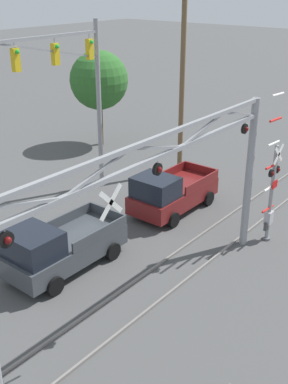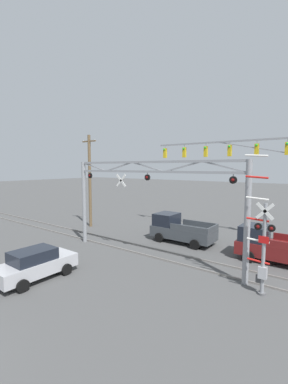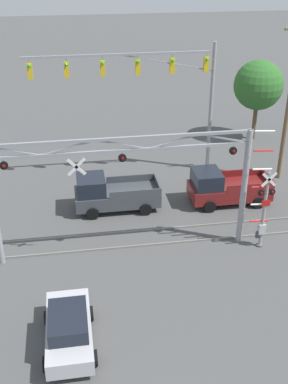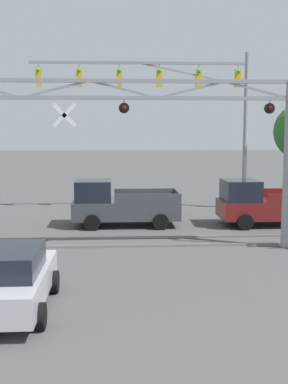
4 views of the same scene
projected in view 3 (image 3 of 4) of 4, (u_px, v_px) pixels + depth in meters
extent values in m
cube|color=gray|center=(124.00, 247.00, 24.82)|extent=(80.00, 0.08, 0.10)
cube|color=gray|center=(121.00, 232.00, 26.08)|extent=(80.00, 0.08, 0.10)
cylinder|color=gray|center=(244.00, 188.00, 24.00)|extent=(0.30, 0.30, 6.23)
cube|color=gray|center=(122.00, 151.00, 22.01)|extent=(12.45, 0.14, 0.14)
cube|color=gray|center=(122.00, 139.00, 21.73)|extent=(12.45, 0.14, 0.14)
cube|color=gray|center=(13.00, 151.00, 21.18)|extent=(2.45, 0.08, 0.67)
cube|color=gray|center=(68.00, 148.00, 21.53)|extent=(2.45, 0.08, 0.67)
cube|color=gray|center=(122.00, 145.00, 21.87)|extent=(2.45, 0.08, 0.67)
cube|color=gray|center=(174.00, 142.00, 22.21)|extent=(2.45, 0.08, 0.67)
cube|color=gray|center=(225.00, 138.00, 22.55)|extent=(2.45, 0.08, 0.67)
cylinder|color=black|center=(4.00, 166.00, 21.43)|extent=(0.38, 0.10, 0.38)
sphere|color=#590C0C|center=(4.00, 166.00, 21.37)|extent=(0.18, 0.18, 0.18)
cylinder|color=gray|center=(3.00, 161.00, 21.31)|extent=(0.04, 0.04, 0.10)
cylinder|color=black|center=(122.00, 158.00, 22.17)|extent=(0.38, 0.10, 0.38)
sphere|color=#590C0C|center=(123.00, 159.00, 22.11)|extent=(0.18, 0.18, 0.18)
cylinder|color=gray|center=(122.00, 153.00, 22.06)|extent=(0.04, 0.04, 0.10)
cylinder|color=black|center=(233.00, 151.00, 22.92)|extent=(0.38, 0.10, 0.38)
sphere|color=#590C0C|center=(234.00, 151.00, 22.86)|extent=(0.18, 0.18, 0.18)
cylinder|color=gray|center=(234.00, 146.00, 22.81)|extent=(0.04, 0.04, 0.10)
cube|color=white|center=(76.00, 167.00, 21.91)|extent=(0.88, 0.03, 0.88)
cube|color=white|center=(76.00, 167.00, 21.91)|extent=(0.88, 0.03, 0.88)
cylinder|color=black|center=(76.00, 167.00, 21.89)|extent=(0.04, 0.04, 0.02)
cylinder|color=gray|center=(264.00, 210.00, 24.04)|extent=(0.16, 0.16, 4.25)
cylinder|color=#59595B|center=(259.00, 245.00, 25.01)|extent=(0.35, 0.35, 0.10)
cube|color=white|center=(269.00, 180.00, 23.12)|extent=(0.78, 0.03, 0.78)
cube|color=white|center=(269.00, 180.00, 23.12)|extent=(0.78, 0.03, 0.78)
cylinder|color=black|center=(269.00, 180.00, 23.10)|extent=(0.04, 0.04, 0.02)
cylinder|color=black|center=(261.00, 193.00, 23.52)|extent=(0.32, 0.09, 0.32)
sphere|color=#590C0C|center=(262.00, 193.00, 23.47)|extent=(0.16, 0.16, 0.16)
cylinder|color=black|center=(272.00, 192.00, 23.60)|extent=(0.32, 0.09, 0.32)
sphere|color=#590C0C|center=(272.00, 192.00, 23.55)|extent=(0.16, 0.16, 0.16)
cube|color=gray|center=(267.00, 192.00, 23.56)|extent=(0.64, 0.06, 0.06)
cube|color=red|center=(266.00, 203.00, 23.73)|extent=(0.44, 0.02, 0.32)
cube|color=#B2B2B7|center=(262.00, 229.00, 24.54)|extent=(0.36, 0.28, 0.56)
cylinder|color=red|center=(259.00, 221.00, 24.29)|extent=(0.97, 0.09, 0.14)
cylinder|color=white|center=(260.00, 204.00, 23.83)|extent=(0.97, 0.09, 0.14)
cylinder|color=red|center=(261.00, 187.00, 23.37)|extent=(0.97, 0.09, 0.14)
cylinder|color=white|center=(262.00, 169.00, 22.91)|extent=(0.97, 0.09, 0.14)
cylinder|color=red|center=(264.00, 151.00, 22.46)|extent=(0.97, 0.09, 0.14)
cylinder|color=white|center=(265.00, 131.00, 22.00)|extent=(0.97, 0.09, 0.14)
cube|color=#3F3F42|center=(258.00, 235.00, 24.68)|extent=(0.24, 0.12, 0.36)
cylinder|color=gray|center=(211.00, 109.00, 31.40)|extent=(0.24, 0.24, 8.60)
cube|color=gray|center=(120.00, 55.00, 28.85)|extent=(11.77, 0.14, 0.14)
cube|color=gray|center=(168.00, 63.00, 29.54)|extent=(5.90, 0.08, 1.28)
cylinder|color=gray|center=(29.00, 60.00, 28.16)|extent=(0.04, 0.04, 0.30)
cube|color=gold|center=(30.00, 71.00, 28.45)|extent=(0.30, 0.26, 0.95)
sphere|color=green|center=(29.00, 66.00, 28.15)|extent=(0.18, 0.18, 0.18)
cylinder|color=gray|center=(66.00, 59.00, 28.46)|extent=(0.04, 0.04, 0.30)
cube|color=gold|center=(67.00, 70.00, 28.75)|extent=(0.30, 0.26, 0.95)
sphere|color=green|center=(66.00, 64.00, 28.45)|extent=(0.18, 0.18, 0.18)
cylinder|color=gray|center=(102.00, 58.00, 28.76)|extent=(0.04, 0.04, 0.30)
cube|color=gold|center=(103.00, 68.00, 29.05)|extent=(0.30, 0.26, 0.95)
sphere|color=green|center=(103.00, 63.00, 28.75)|extent=(0.18, 0.18, 0.18)
cylinder|color=gray|center=(138.00, 57.00, 29.07)|extent=(0.04, 0.04, 0.30)
cube|color=gold|center=(138.00, 67.00, 29.36)|extent=(0.30, 0.26, 0.95)
sphere|color=green|center=(138.00, 62.00, 29.05)|extent=(0.18, 0.18, 0.18)
cylinder|color=gray|center=(172.00, 55.00, 29.37)|extent=(0.04, 0.04, 0.30)
cube|color=gold|center=(172.00, 66.00, 29.66)|extent=(0.30, 0.26, 0.95)
sphere|color=green|center=(173.00, 61.00, 29.35)|extent=(0.18, 0.18, 0.18)
cylinder|color=gray|center=(207.00, 54.00, 29.67)|extent=(0.04, 0.04, 0.30)
cube|color=gold|center=(206.00, 64.00, 29.96)|extent=(0.30, 0.26, 0.95)
sphere|color=green|center=(207.00, 59.00, 29.66)|extent=(0.18, 0.18, 0.18)
cube|color=#3D4247|center=(117.00, 197.00, 28.19)|extent=(4.90, 2.07, 0.82)
cube|color=black|center=(91.00, 185.00, 27.56)|extent=(1.62, 1.91, 0.96)
cube|color=#3D4247|center=(135.00, 194.00, 27.15)|extent=(2.89, 0.08, 0.43)
cube|color=#3D4247|center=(130.00, 179.00, 28.89)|extent=(2.89, 0.08, 0.43)
cube|color=#3D4247|center=(158.00, 184.00, 28.23)|extent=(0.10, 1.99, 0.43)
cylinder|color=black|center=(93.00, 214.00, 27.25)|extent=(0.72, 0.24, 0.72)
cylinder|color=black|center=(91.00, 196.00, 29.08)|extent=(0.72, 0.24, 0.72)
cylinder|color=black|center=(146.00, 209.00, 27.68)|extent=(0.72, 0.24, 0.72)
cylinder|color=black|center=(140.00, 193.00, 29.51)|extent=(0.72, 0.24, 0.72)
cube|color=maroon|center=(229.00, 190.00, 28.88)|extent=(4.79, 2.07, 0.82)
cube|color=black|center=(207.00, 179.00, 28.27)|extent=(1.58, 1.91, 0.96)
cube|color=maroon|center=(250.00, 187.00, 27.85)|extent=(2.81, 0.08, 0.43)
cube|color=maroon|center=(239.00, 173.00, 29.59)|extent=(2.81, 0.08, 0.43)
cube|color=maroon|center=(268.00, 178.00, 28.92)|extent=(0.10, 1.99, 0.43)
cylinder|color=black|center=(210.00, 207.00, 27.95)|extent=(0.72, 0.24, 0.72)
cylinder|color=black|center=(200.00, 190.00, 29.78)|extent=(0.72, 0.24, 0.72)
cylinder|color=black|center=(259.00, 203.00, 28.37)|extent=(0.72, 0.24, 0.72)
cylinder|color=black|center=(246.00, 187.00, 30.20)|extent=(0.72, 0.24, 0.72)
cube|color=#B7B7BC|center=(69.00, 331.00, 18.71)|extent=(1.74, 4.08, 0.69)
cube|color=black|center=(68.00, 321.00, 18.27)|extent=(1.48, 2.12, 0.59)
cylinder|color=black|center=(47.00, 318.00, 19.82)|extent=(0.24, 0.61, 0.61)
cylinder|color=black|center=(90.00, 313.00, 20.07)|extent=(0.24, 0.61, 0.61)
cylinder|color=black|center=(46.00, 364.00, 17.68)|extent=(0.24, 0.61, 0.61)
cylinder|color=black|center=(94.00, 358.00, 17.93)|extent=(0.24, 0.61, 0.61)
cylinder|color=silver|center=(286.00, 28.00, 27.58)|extent=(0.08, 0.08, 0.12)
cylinder|color=brown|center=(255.00, 121.00, 37.79)|extent=(0.32, 0.32, 3.00)
sphere|color=#2D6628|center=(259.00, 85.00, 36.47)|extent=(3.78, 3.78, 3.78)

